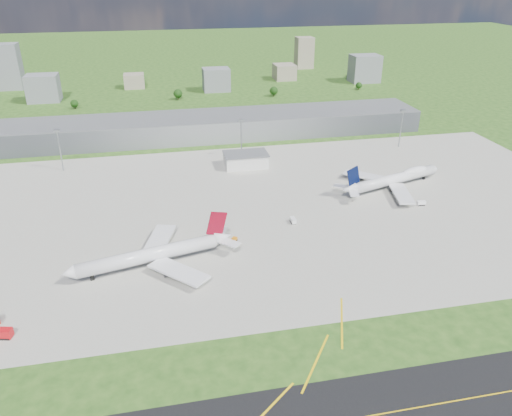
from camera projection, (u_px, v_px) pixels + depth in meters
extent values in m
plane|color=#254917|center=(219.00, 142.00, 352.22)|extent=(1400.00, 1400.00, 0.00)
cube|color=#9C998E|center=(267.00, 207.00, 257.21)|extent=(360.00, 190.00, 0.08)
cube|color=gray|center=(216.00, 126.00, 362.14)|extent=(300.00, 42.00, 15.00)
cube|color=silver|center=(246.00, 160.00, 308.29)|extent=(26.00, 16.00, 8.00)
cylinder|color=gray|center=(60.00, 151.00, 297.67)|extent=(0.70, 0.70, 25.00)
cube|color=gray|center=(56.00, 131.00, 292.06)|extent=(3.50, 2.00, 1.20)
cylinder|color=gray|center=(241.00, 140.00, 317.77)|extent=(0.70, 0.70, 25.00)
cube|color=gray|center=(241.00, 120.00, 312.16)|extent=(3.50, 2.00, 1.20)
cylinder|color=gray|center=(401.00, 129.00, 337.87)|extent=(0.70, 0.70, 25.00)
cube|color=gray|center=(403.00, 111.00, 332.26)|extent=(3.50, 2.00, 1.20)
cylinder|color=silver|center=(148.00, 255.00, 204.20)|extent=(57.55, 19.32, 5.97)
cone|color=silver|center=(68.00, 273.00, 192.18)|extent=(6.24, 6.97, 5.97)
cone|color=silver|center=(223.00, 237.00, 216.46)|extent=(9.14, 7.67, 5.97)
cube|color=#97080A|center=(144.00, 260.00, 204.25)|extent=(46.62, 13.46, 1.29)
cube|color=silver|center=(179.00, 271.00, 196.69)|extent=(24.33, 24.94, 0.90)
cube|color=silver|center=(159.00, 239.00, 219.78)|extent=(15.94, 27.37, 0.90)
cube|color=maroon|center=(217.00, 223.00, 212.36)|extent=(9.76, 2.80, 12.03)
cylinder|color=#38383D|center=(170.00, 272.00, 199.63)|extent=(6.07, 4.38, 3.19)
cylinder|color=#38383D|center=(157.00, 248.00, 216.63)|extent=(6.07, 4.38, 3.19)
cube|color=black|center=(166.00, 266.00, 204.71)|extent=(1.83, 1.53, 2.49)
cube|color=black|center=(160.00, 256.00, 211.99)|extent=(1.83, 1.53, 2.49)
cube|color=black|center=(92.00, 277.00, 197.27)|extent=(1.83, 1.53, 2.49)
cylinder|color=silver|center=(395.00, 179.00, 278.44)|extent=(56.84, 22.97, 5.78)
cone|color=silver|center=(435.00, 169.00, 292.18)|extent=(6.19, 6.92, 5.78)
cone|color=silver|center=(349.00, 189.00, 263.75)|extent=(8.85, 7.76, 5.78)
cube|color=navy|center=(397.00, 181.00, 280.04)|extent=(45.89, 16.58, 1.21)
ellipsoid|color=silver|center=(415.00, 171.00, 284.29)|extent=(19.38, 11.10, 5.20)
cube|color=silver|center=(366.00, 176.00, 286.58)|extent=(24.86, 23.73, 0.84)
cube|color=silver|center=(402.00, 194.00, 264.40)|extent=(13.78, 27.20, 0.84)
cube|color=black|center=(353.00, 176.00, 261.79)|extent=(8.99, 3.25, 11.26)
cylinder|color=#38383D|center=(377.00, 181.00, 284.39)|extent=(5.79, 4.39, 2.98)
cylinder|color=#38383D|center=(359.00, 177.00, 289.33)|extent=(5.79, 4.39, 2.98)
cylinder|color=#38383D|center=(398.00, 191.00, 271.24)|extent=(5.79, 4.39, 2.98)
cylinder|color=#38383D|center=(403.00, 200.00, 261.56)|extent=(5.79, 4.39, 2.98)
cube|color=black|center=(381.00, 185.00, 281.00)|extent=(1.76, 1.52, 2.33)
cube|color=black|center=(392.00, 190.00, 274.42)|extent=(1.76, 1.52, 2.33)
cube|color=black|center=(424.00, 178.00, 290.43)|extent=(1.76, 1.52, 2.33)
cube|color=red|center=(2.00, 333.00, 166.31)|extent=(7.16, 4.30, 3.12)
cube|color=black|center=(3.00, 337.00, 166.99)|extent=(6.22, 4.22, 0.70)
cube|color=orange|center=(234.00, 240.00, 224.63)|extent=(3.76, 4.09, 1.43)
cube|color=black|center=(234.00, 241.00, 224.94)|extent=(3.52, 3.72, 0.70)
cube|color=white|center=(293.00, 220.00, 241.11)|extent=(2.18, 4.90, 2.15)
cube|color=black|center=(293.00, 222.00, 241.59)|extent=(2.29, 4.17, 0.70)
cube|color=white|center=(421.00, 203.00, 258.81)|extent=(4.63, 2.43, 1.99)
cube|color=black|center=(421.00, 205.00, 259.25)|extent=(3.97, 2.49, 0.70)
cube|color=slate|center=(43.00, 88.00, 453.42)|extent=(28.00, 22.00, 24.00)
cube|color=gray|center=(134.00, 81.00, 505.43)|extent=(20.00, 18.00, 14.00)
cube|color=slate|center=(216.00, 80.00, 491.89)|extent=(26.00, 20.00, 22.00)
cube|color=gray|center=(284.00, 72.00, 543.04)|extent=(22.00, 24.00, 16.00)
cube|color=slate|center=(365.00, 69.00, 528.62)|extent=(30.00, 22.00, 28.00)
cube|color=slate|center=(9.00, 67.00, 494.54)|extent=(22.00, 20.00, 44.00)
cube|color=gray|center=(304.00, 53.00, 598.78)|extent=(20.00, 18.00, 36.00)
cylinder|color=#382314|center=(75.00, 107.00, 432.69)|extent=(0.70, 0.70, 3.00)
sphere|color=black|center=(74.00, 104.00, 431.21)|extent=(6.75, 6.75, 6.75)
cylinder|color=#382314|center=(178.00, 98.00, 462.21)|extent=(0.70, 0.70, 3.60)
sphere|color=black|center=(178.00, 94.00, 460.43)|extent=(8.10, 8.10, 8.10)
cylinder|color=#382314|center=(274.00, 95.00, 474.30)|extent=(0.70, 0.70, 3.40)
sphere|color=black|center=(274.00, 91.00, 472.62)|extent=(7.65, 7.65, 7.65)
cylinder|color=#382314|center=(359.00, 88.00, 499.67)|extent=(0.70, 0.70, 2.80)
sphere|color=black|center=(359.00, 85.00, 498.30)|extent=(6.30, 6.30, 6.30)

